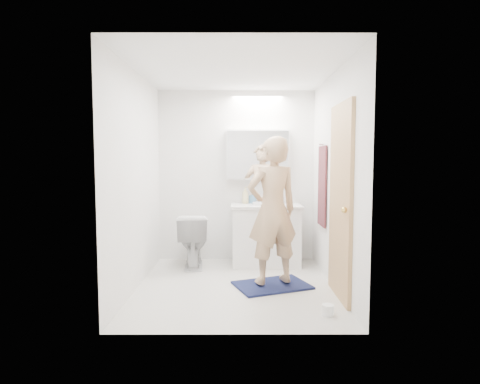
{
  "coord_description": "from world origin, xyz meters",
  "views": [
    {
      "loc": [
        0.04,
        -4.38,
        1.42
      ],
      "look_at": [
        0.05,
        0.25,
        1.05
      ],
      "focal_mm": 29.6,
      "sensor_mm": 36.0,
      "label": 1
    }
  ],
  "objects_px": {
    "toothbrush_cup": "(281,200)",
    "toilet": "(193,240)",
    "medicine_cabinet": "(258,155)",
    "vanity_cabinet": "(266,236)",
    "soap_bottle_b": "(253,197)",
    "toilet_paper_roll": "(328,310)",
    "soap_bottle_a": "(245,195)",
    "person": "(272,210)"
  },
  "relations": [
    {
      "from": "toilet_paper_roll",
      "to": "soap_bottle_b",
      "type": "bearing_deg",
      "value": 107.41
    },
    {
      "from": "medicine_cabinet",
      "to": "soap_bottle_b",
      "type": "xyz_separation_m",
      "value": [
        -0.07,
        -0.03,
        -0.6
      ]
    },
    {
      "from": "toothbrush_cup",
      "to": "toilet_paper_roll",
      "type": "bearing_deg",
      "value": -83.28
    },
    {
      "from": "person",
      "to": "toothbrush_cup",
      "type": "distance_m",
      "value": 1.15
    },
    {
      "from": "person",
      "to": "medicine_cabinet",
      "type": "bearing_deg",
      "value": -105.45
    },
    {
      "from": "soap_bottle_a",
      "to": "vanity_cabinet",
      "type": "bearing_deg",
      "value": -28.2
    },
    {
      "from": "vanity_cabinet",
      "to": "toothbrush_cup",
      "type": "bearing_deg",
      "value": 36.32
    },
    {
      "from": "soap_bottle_a",
      "to": "toothbrush_cup",
      "type": "distance_m",
      "value": 0.5
    },
    {
      "from": "toilet",
      "to": "toilet_paper_roll",
      "type": "relative_size",
      "value": 6.51
    },
    {
      "from": "toilet",
      "to": "toilet_paper_roll",
      "type": "distance_m",
      "value": 2.25
    },
    {
      "from": "person",
      "to": "toilet_paper_roll",
      "type": "bearing_deg",
      "value": 96.97
    },
    {
      "from": "medicine_cabinet",
      "to": "toilet_paper_roll",
      "type": "xyz_separation_m",
      "value": [
        0.56,
        -2.02,
        -1.45
      ]
    },
    {
      "from": "toothbrush_cup",
      "to": "vanity_cabinet",
      "type": "bearing_deg",
      "value": -143.68
    },
    {
      "from": "toothbrush_cup",
      "to": "toilet",
      "type": "bearing_deg",
      "value": -167.13
    },
    {
      "from": "toilet",
      "to": "soap_bottle_a",
      "type": "xyz_separation_m",
      "value": [
        0.71,
        0.27,
        0.58
      ]
    },
    {
      "from": "soap_bottle_b",
      "to": "toilet_paper_roll",
      "type": "height_order",
      "value": "soap_bottle_b"
    },
    {
      "from": "person",
      "to": "toilet_paper_roll",
      "type": "distance_m",
      "value": 1.25
    },
    {
      "from": "toilet",
      "to": "soap_bottle_b",
      "type": "bearing_deg",
      "value": -164.98
    },
    {
      "from": "vanity_cabinet",
      "to": "toilet_paper_roll",
      "type": "height_order",
      "value": "vanity_cabinet"
    },
    {
      "from": "vanity_cabinet",
      "to": "toilet_paper_roll",
      "type": "distance_m",
      "value": 1.9
    },
    {
      "from": "medicine_cabinet",
      "to": "toilet",
      "type": "relative_size",
      "value": 1.23
    },
    {
      "from": "toilet_paper_roll",
      "to": "vanity_cabinet",
      "type": "bearing_deg",
      "value": 103.94
    },
    {
      "from": "medicine_cabinet",
      "to": "toilet",
      "type": "bearing_deg",
      "value": -159.76
    },
    {
      "from": "vanity_cabinet",
      "to": "person",
      "type": "bearing_deg",
      "value": -89.59
    },
    {
      "from": "soap_bottle_a",
      "to": "toilet_paper_roll",
      "type": "relative_size",
      "value": 2.11
    },
    {
      "from": "medicine_cabinet",
      "to": "person",
      "type": "bearing_deg",
      "value": -84.62
    },
    {
      "from": "toilet",
      "to": "toilet_paper_roll",
      "type": "height_order",
      "value": "toilet"
    },
    {
      "from": "vanity_cabinet",
      "to": "soap_bottle_b",
      "type": "distance_m",
      "value": 0.57
    },
    {
      "from": "vanity_cabinet",
      "to": "toilet",
      "type": "relative_size",
      "value": 1.26
    },
    {
      "from": "toilet",
      "to": "soap_bottle_b",
      "type": "relative_size",
      "value": 4.36
    },
    {
      "from": "person",
      "to": "toilet_paper_roll",
      "type": "xyz_separation_m",
      "value": [
        0.44,
        -0.84,
        -0.82
      ]
    },
    {
      "from": "vanity_cabinet",
      "to": "toothbrush_cup",
      "type": "distance_m",
      "value": 0.54
    },
    {
      "from": "vanity_cabinet",
      "to": "soap_bottle_b",
      "type": "bearing_deg",
      "value": 134.17
    },
    {
      "from": "vanity_cabinet",
      "to": "soap_bottle_b",
      "type": "relative_size",
      "value": 5.48
    },
    {
      "from": "toilet",
      "to": "person",
      "type": "distance_m",
      "value": 1.41
    },
    {
      "from": "toothbrush_cup",
      "to": "medicine_cabinet",
      "type": "bearing_deg",
      "value": 171.18
    },
    {
      "from": "toilet",
      "to": "person",
      "type": "height_order",
      "value": "person"
    },
    {
      "from": "medicine_cabinet",
      "to": "toilet_paper_roll",
      "type": "bearing_deg",
      "value": -74.67
    },
    {
      "from": "soap_bottle_a",
      "to": "soap_bottle_b",
      "type": "height_order",
      "value": "soap_bottle_a"
    },
    {
      "from": "medicine_cabinet",
      "to": "soap_bottle_b",
      "type": "distance_m",
      "value": 0.6
    },
    {
      "from": "soap_bottle_a",
      "to": "toothbrush_cup",
      "type": "xyz_separation_m",
      "value": [
        0.5,
        0.01,
        -0.07
      ]
    },
    {
      "from": "toothbrush_cup",
      "to": "soap_bottle_b",
      "type": "bearing_deg",
      "value": 177.08
    }
  ]
}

